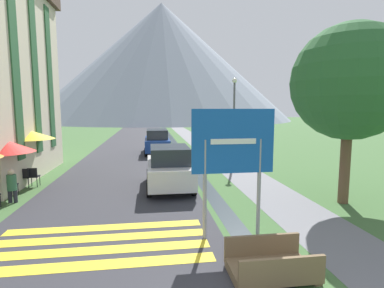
# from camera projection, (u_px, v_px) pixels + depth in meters

# --- Properties ---
(ground_plane) EXTENTS (160.00, 160.00, 0.00)m
(ground_plane) POSITION_uv_depth(u_px,v_px,m) (165.00, 151.00, 23.67)
(ground_plane) COLOR #3D6033
(road) EXTENTS (6.40, 60.00, 0.01)m
(road) POSITION_uv_depth(u_px,v_px,m) (138.00, 139.00, 33.14)
(road) COLOR #2D2D33
(road) RESTS_ON ground_plane
(footpath) EXTENTS (2.20, 60.00, 0.01)m
(footpath) POSITION_uv_depth(u_px,v_px,m) (192.00, 138.00, 34.00)
(footpath) COLOR slate
(footpath) RESTS_ON ground_plane
(drainage_channel) EXTENTS (0.60, 60.00, 0.00)m
(drainage_channel) POSITION_uv_depth(u_px,v_px,m) (171.00, 138.00, 33.66)
(drainage_channel) COLOR black
(drainage_channel) RESTS_ON ground_plane
(crosswalk_marking) EXTENTS (5.44, 2.54, 0.01)m
(crosswalk_marking) POSITION_uv_depth(u_px,v_px,m) (100.00, 244.00, 7.56)
(crosswalk_marking) COLOR yellow
(crosswalk_marking) RESTS_ON ground_plane
(mountain_distant) EXTENTS (70.95, 70.95, 32.38)m
(mountain_distant) POSITION_uv_depth(u_px,v_px,m) (162.00, 62.00, 84.81)
(mountain_distant) COLOR gray
(mountain_distant) RESTS_ON ground_plane
(road_sign) EXTENTS (2.17, 0.11, 3.40)m
(road_sign) POSITION_uv_depth(u_px,v_px,m) (233.00, 152.00, 7.70)
(road_sign) COLOR gray
(road_sign) RESTS_ON ground_plane
(footbridge) EXTENTS (1.70, 1.10, 0.65)m
(footbridge) POSITION_uv_depth(u_px,v_px,m) (271.00, 265.00, 6.12)
(footbridge) COLOR brown
(footbridge) RESTS_ON ground_plane
(parked_car_near) EXTENTS (1.93, 3.91, 1.82)m
(parked_car_near) POSITION_uv_depth(u_px,v_px,m) (169.00, 167.00, 12.71)
(parked_car_near) COLOR silver
(parked_car_near) RESTS_ON ground_plane
(parked_car_far) EXTENTS (1.87, 4.39, 1.82)m
(parked_car_far) POSITION_uv_depth(u_px,v_px,m) (157.00, 141.00, 22.50)
(parked_car_far) COLOR navy
(parked_car_far) RESTS_ON ground_plane
(cafe_chair_far_right) EXTENTS (0.40, 0.40, 0.85)m
(cafe_chair_far_right) POSITION_uv_depth(u_px,v_px,m) (33.00, 175.00, 12.95)
(cafe_chair_far_right) COLOR black
(cafe_chair_far_right) RESTS_ON ground_plane
(cafe_chair_middle) EXTENTS (0.40, 0.40, 0.85)m
(cafe_chair_middle) POSITION_uv_depth(u_px,v_px,m) (10.00, 184.00, 11.51)
(cafe_chair_middle) COLOR black
(cafe_chair_middle) RESTS_ON ground_plane
(cafe_chair_far_left) EXTENTS (0.40, 0.40, 0.85)m
(cafe_chair_far_left) POSITION_uv_depth(u_px,v_px,m) (25.00, 176.00, 12.82)
(cafe_chair_far_left) COLOR black
(cafe_chair_far_left) RESTS_ON ground_plane
(cafe_umbrella_middle_red) EXTENTS (2.28, 2.28, 2.22)m
(cafe_umbrella_middle_red) POSITION_uv_depth(u_px,v_px,m) (3.00, 146.00, 11.57)
(cafe_umbrella_middle_red) COLOR #B7B2A8
(cafe_umbrella_middle_red) RESTS_ON ground_plane
(cafe_umbrella_rear_yellow) EXTENTS (2.14, 2.14, 2.39)m
(cafe_umbrella_rear_yellow) POSITION_uv_depth(u_px,v_px,m) (30.00, 135.00, 13.79)
(cafe_umbrella_rear_yellow) COLOR #B7B2A8
(cafe_umbrella_rear_yellow) RESTS_ON ground_plane
(person_seated_near) EXTENTS (0.32, 0.32, 1.24)m
(person_seated_near) POSITION_uv_depth(u_px,v_px,m) (12.00, 184.00, 10.79)
(person_seated_near) COLOR #282833
(person_seated_near) RESTS_ON ground_plane
(streetlamp) EXTENTS (0.28, 0.28, 5.15)m
(streetlamp) POSITION_uv_depth(u_px,v_px,m) (234.00, 114.00, 17.78)
(streetlamp) COLOR #515156
(streetlamp) RESTS_ON ground_plane
(tree_by_path) EXTENTS (4.02, 4.02, 6.32)m
(tree_by_path) POSITION_uv_depth(u_px,v_px,m) (350.00, 83.00, 10.34)
(tree_by_path) COLOR brown
(tree_by_path) RESTS_ON ground_plane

